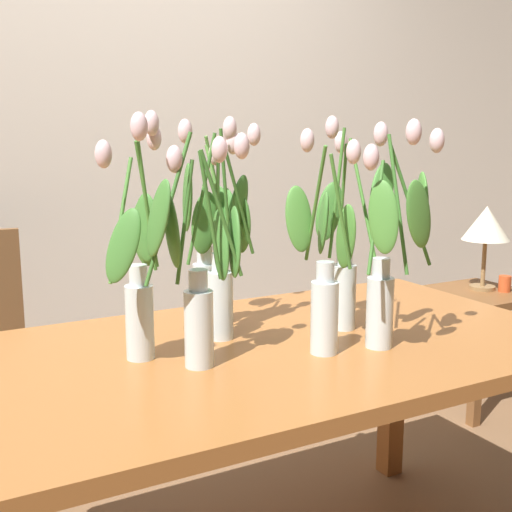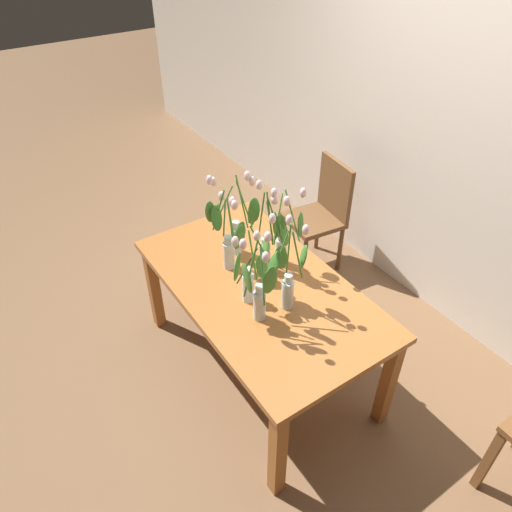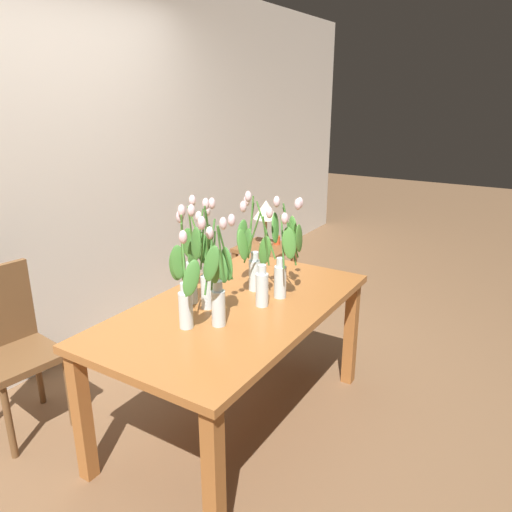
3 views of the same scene
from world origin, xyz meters
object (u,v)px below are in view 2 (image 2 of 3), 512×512
tulip_vase_0 (253,275)px  dining_chair (323,210)px  tulip_vase_2 (269,237)px  tulip_vase_3 (237,225)px  tulip_vase_4 (284,241)px  dining_table (259,296)px  tulip_vase_5 (287,277)px  tulip_vase_6 (227,237)px  tulip_vase_1 (256,290)px

tulip_vase_0 → dining_chair: size_ratio=0.59×
tulip_vase_2 → tulip_vase_3: size_ratio=0.98×
tulip_vase_4 → dining_chair: 1.10m
dining_table → tulip_vase_3: size_ratio=2.72×
tulip_vase_0 → tulip_vase_4: size_ratio=0.97×
tulip_vase_0 → tulip_vase_4: (-0.15, 0.32, 0.01)m
tulip_vase_0 → tulip_vase_5: tulip_vase_5 is taller
tulip_vase_3 → tulip_vase_4: 0.31m
dining_table → tulip_vase_2: size_ratio=2.77×
tulip_vase_5 → dining_chair: tulip_vase_5 is taller
tulip_vase_4 → tulip_vase_3: bearing=-149.4°
tulip_vase_5 → tulip_vase_6: bearing=-169.6°
tulip_vase_2 → dining_table: bearing=-53.2°
tulip_vase_0 → dining_table: bearing=130.4°
dining_table → dining_chair: size_ratio=1.72×
tulip_vase_1 → tulip_vase_4: (-0.30, 0.40, -0.03)m
tulip_vase_3 → tulip_vase_4: bearing=30.6°
tulip_vase_3 → tulip_vase_5: bearing=-4.4°
tulip_vase_2 → tulip_vase_6: size_ratio=1.00×
tulip_vase_4 → tulip_vase_5: size_ratio=0.98×
tulip_vase_2 → tulip_vase_1: bearing=-43.5°
tulip_vase_0 → dining_chair: bearing=122.7°
dining_table → tulip_vase_3: (-0.33, 0.06, 0.30)m
tulip_vase_0 → tulip_vase_3: bearing=158.8°
tulip_vase_0 → tulip_vase_5: (0.15, 0.12, 0.04)m
tulip_vase_4 → tulip_vase_6: size_ratio=0.98×
tulip_vase_2 → tulip_vase_0: bearing=-51.6°
tulip_vase_3 → tulip_vase_0: bearing=-21.2°
tulip_vase_1 → dining_chair: (-0.88, 1.24, -0.44)m
dining_table → tulip_vase_5: bearing=4.7°
tulip_vase_5 → dining_chair: (-0.89, 1.04, -0.43)m
tulip_vase_4 → tulip_vase_5: (0.30, -0.20, 0.03)m
dining_table → tulip_vase_0: 0.30m
tulip_vase_3 → dining_chair: (-0.32, 0.99, -0.42)m
tulip_vase_4 → tulip_vase_2: bearing=-105.4°
tulip_vase_1 → tulip_vase_4: bearing=126.8°
tulip_vase_0 → tulip_vase_2: tulip_vase_2 is taller
tulip_vase_4 → tulip_vase_5: bearing=-33.7°
tulip_vase_5 → tulip_vase_0: bearing=-140.9°
dining_table → tulip_vase_5: size_ratio=2.75×
tulip_vase_0 → tulip_vase_5: bearing=39.1°
tulip_vase_0 → dining_chair: (-0.74, 1.16, -0.39)m
tulip_vase_5 → tulip_vase_3: bearing=175.6°
tulip_vase_1 → tulip_vase_2: tulip_vase_2 is taller
tulip_vase_1 → tulip_vase_4: size_ratio=1.00×
tulip_vase_1 → tulip_vase_2: size_ratio=0.98×
tulip_vase_6 → dining_chair: (-0.42, 1.12, -0.44)m
tulip_vase_4 → dining_table: bearing=-72.4°
tulip_vase_6 → dining_chair: bearing=110.4°
dining_table → tulip_vase_0: (0.08, -0.10, 0.27)m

